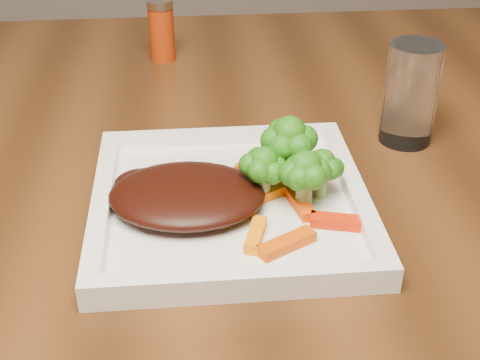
{
  "coord_description": "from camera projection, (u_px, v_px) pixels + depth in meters",
  "views": [
    {
      "loc": [
        -0.16,
        -0.66,
        1.13
      ],
      "look_at": [
        -0.11,
        -0.1,
        0.79
      ],
      "focal_mm": 50.0,
      "sensor_mm": 36.0,
      "label": 1
    }
  ],
  "objects": [
    {
      "name": "dining_table",
      "position": [
        193.0,
        353.0,
        1.01
      ],
      "size": [
        1.6,
        0.9,
        0.75
      ],
      "primitive_type": null,
      "color": "#4F2B12",
      "rests_on": "floor"
    },
    {
      "name": "broccoli_1",
      "position": [
        322.0,
        168.0,
        0.66
      ],
      "size": [
        0.06,
        0.06,
        0.06
      ],
      "primitive_type": null,
      "rotation": [
        0.0,
        0.0,
        0.2
      ],
      "color": "#3F7814",
      "rests_on": "plate"
    },
    {
      "name": "carrot_2",
      "position": [
        256.0,
        235.0,
        0.61
      ],
      "size": [
        0.03,
        0.05,
        0.01
      ],
      "primitive_type": "cube",
      "rotation": [
        0.0,
        0.0,
        1.27
      ],
      "color": "orange",
      "rests_on": "plate"
    },
    {
      "name": "plate",
      "position": [
        230.0,
        207.0,
        0.67
      ],
      "size": [
        0.27,
        0.27,
        0.01
      ],
      "primitive_type": "cube",
      "color": "white",
      "rests_on": "dining_table"
    },
    {
      "name": "carrot_6",
      "position": [
        279.0,
        189.0,
        0.68
      ],
      "size": [
        0.05,
        0.04,
        0.01
      ],
      "primitive_type": "cube",
      "rotation": [
        0.0,
        0.0,
        0.5
      ],
      "color": "#EF6503",
      "rests_on": "plate"
    },
    {
      "name": "carrot_4",
      "position": [
        250.0,
        161.0,
        0.72
      ],
      "size": [
        0.04,
        0.05,
        0.01
      ],
      "primitive_type": "cube",
      "rotation": [
        0.0,
        0.0,
        0.98
      ],
      "color": "#FF4304",
      "rests_on": "plate"
    },
    {
      "name": "spice_shaker",
      "position": [
        161.0,
        30.0,
        1.0
      ],
      "size": [
        0.04,
        0.04,
        0.09
      ],
      "primitive_type": "cylinder",
      "rotation": [
        0.0,
        0.0,
        -0.22
      ],
      "color": "#A32C09",
      "rests_on": "dining_table"
    },
    {
      "name": "carrot_0",
      "position": [
        287.0,
        243.0,
        0.6
      ],
      "size": [
        0.06,
        0.04,
        0.01
      ],
      "primitive_type": "cube",
      "rotation": [
        0.0,
        0.0,
        0.51
      ],
      "color": "#CE4803",
      "rests_on": "plate"
    },
    {
      "name": "broccoli_3",
      "position": [
        263.0,
        172.0,
        0.66
      ],
      "size": [
        0.06,
        0.06,
        0.06
      ],
      "primitive_type": null,
      "rotation": [
        0.0,
        0.0,
        -0.22
      ],
      "color": "#2F6D12",
      "rests_on": "plate"
    },
    {
      "name": "broccoli_0",
      "position": [
        289.0,
        148.0,
        0.69
      ],
      "size": [
        0.08,
        0.08,
        0.07
      ],
      "primitive_type": null,
      "rotation": [
        0.0,
        0.0,
        -0.21
      ],
      "color": "#367A14",
      "rests_on": "plate"
    },
    {
      "name": "carrot_1",
      "position": [
        341.0,
        222.0,
        0.63
      ],
      "size": [
        0.06,
        0.03,
        0.01
      ],
      "primitive_type": "cube",
      "rotation": [
        0.0,
        0.0,
        -0.26
      ],
      "color": "red",
      "rests_on": "plate"
    },
    {
      "name": "broccoli_2",
      "position": [
        304.0,
        181.0,
        0.64
      ],
      "size": [
        0.07,
        0.07,
        0.06
      ],
      "primitive_type": null,
      "rotation": [
        0.0,
        0.0,
        0.2
      ],
      "color": "#1A6711",
      "rests_on": "plate"
    },
    {
      "name": "carrot_5",
      "position": [
        300.0,
        204.0,
        0.65
      ],
      "size": [
        0.02,
        0.05,
        0.01
      ],
      "primitive_type": "cube",
      "rotation": [
        0.0,
        0.0,
        -1.37
      ],
      "color": "#EA4103",
      "rests_on": "plate"
    },
    {
      "name": "carrot_3",
      "position": [
        322.0,
        170.0,
        0.71
      ],
      "size": [
        0.06,
        0.03,
        0.01
      ],
      "primitive_type": "cube",
      "rotation": [
        0.0,
        0.0,
        0.24
      ],
      "color": "red",
      "rests_on": "plate"
    },
    {
      "name": "drinking_glass",
      "position": [
        411.0,
        94.0,
        0.77
      ],
      "size": [
        0.07,
        0.07,
        0.12
      ],
      "primitive_type": "cylinder",
      "rotation": [
        0.0,
        0.0,
        -0.16
      ],
      "color": "white",
      "rests_on": "dining_table"
    },
    {
      "name": "steak",
      "position": [
        187.0,
        195.0,
        0.65
      ],
      "size": [
        0.16,
        0.13,
        0.03
      ],
      "primitive_type": "ellipsoid",
      "rotation": [
        0.0,
        0.0,
        -0.09
      ],
      "color": "black",
      "rests_on": "plate"
    }
  ]
}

